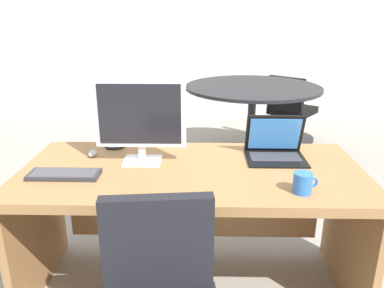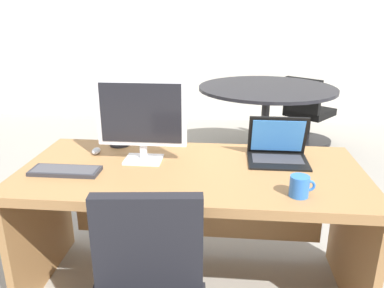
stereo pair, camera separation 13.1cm
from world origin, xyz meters
name	(u,v)px [view 2 (the right image)]	position (x,y,z in m)	size (l,w,h in m)	color
ground	(206,178)	(0.00, 1.50, 0.00)	(12.00, 12.00, 0.00)	gray
back_wall	(217,19)	(0.00, 3.67, 1.40)	(10.00, 0.10, 2.80)	silver
desk	(192,197)	(0.00, 0.04, 0.55)	(1.77, 0.82, 0.73)	#9E7042
monitor	(142,116)	(-0.27, 0.08, 0.99)	(0.47, 0.16, 0.45)	silver
laptop	(278,146)	(0.46, 0.18, 0.81)	(0.32, 0.26, 0.24)	black
keyboard	(65,171)	(-0.63, -0.12, 0.74)	(0.35, 0.13, 0.02)	#2D2D33
mouse	(96,151)	(-0.56, 0.16, 0.75)	(0.04, 0.08, 0.03)	#B7BABF
desk_lamp	(116,109)	(-0.47, 0.29, 0.97)	(0.12, 0.15, 0.33)	black
coffee_mug	(300,186)	(0.50, -0.26, 0.78)	(0.11, 0.09, 0.09)	blue
meeting_table	(266,106)	(0.56, 1.95, 0.61)	(1.34, 1.34, 0.81)	black
meeting_chair_near	(307,117)	(1.12, 2.64, 0.32)	(0.65, 0.65, 0.80)	black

